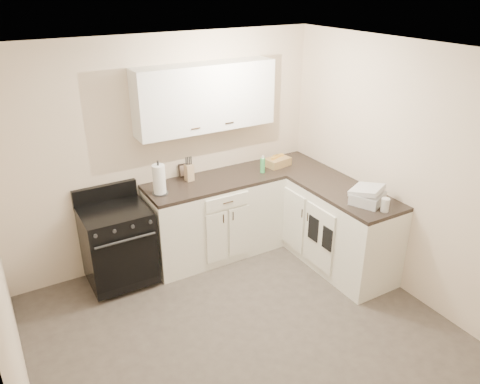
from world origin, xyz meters
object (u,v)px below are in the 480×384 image
stove (118,245)px  wicker_basket (278,162)px  countertop_grill (368,198)px  knife_block (189,173)px  paper_towel (159,180)px

stove → wicker_basket: size_ratio=2.82×
stove → countertop_grill: bearing=-29.6°
wicker_basket → countertop_grill: 1.30m
wicker_basket → countertop_grill: bearing=-81.0°
knife_block → paper_towel: paper_towel is taller
stove → paper_towel: (0.50, -0.00, 0.64)m
countertop_grill → stove: bearing=125.7°
knife_block → countertop_grill: knife_block is taller
stove → knife_block: 1.08m
paper_towel → countertop_grill: bearing=-36.2°
stove → paper_towel: size_ratio=2.57×
stove → knife_block: size_ratio=4.31×
knife_block → countertop_grill: bearing=-54.0°
knife_block → countertop_grill: size_ratio=0.62×
stove → wicker_basket: (2.00, 0.03, 0.53)m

